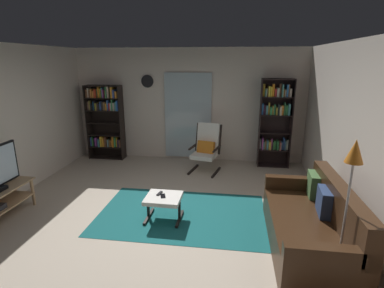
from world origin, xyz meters
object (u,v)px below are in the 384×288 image
(bookshelf_near_tv, at_px, (106,118))
(wall_clock, at_px, (147,81))
(ottoman, at_px, (164,200))
(floor_lamp_by_sofa, at_px, (352,174))
(leather_sofa, at_px, (312,225))
(cell_phone, at_px, (163,196))
(lounge_armchair, at_px, (206,147))
(bookshelf_near_sofa, at_px, (275,120))
(tv_remote, at_px, (160,193))

(bookshelf_near_tv, bearing_deg, wall_clock, 9.78)
(ottoman, distance_m, floor_lamp_by_sofa, 2.57)
(leather_sofa, relative_size, wall_clock, 6.70)
(bookshelf_near_tv, bearing_deg, leather_sofa, -37.61)
(leather_sofa, height_order, ottoman, leather_sofa)
(cell_phone, bearing_deg, floor_lamp_by_sofa, -42.93)
(lounge_armchair, bearing_deg, bookshelf_near_sofa, 19.38)
(bookshelf_near_tv, xyz_separation_m, leather_sofa, (4.06, -3.13, -0.68))
(bookshelf_near_sofa, xyz_separation_m, wall_clock, (-2.92, 0.21, 0.79))
(tv_remote, bearing_deg, cell_phone, -35.26)
(leather_sofa, distance_m, cell_phone, 2.08)
(leather_sofa, bearing_deg, floor_lamp_by_sofa, -78.75)
(wall_clock, bearing_deg, leather_sofa, -47.32)
(cell_phone, distance_m, floor_lamp_by_sofa, 2.55)
(cell_phone, distance_m, wall_clock, 3.40)
(cell_phone, bearing_deg, tv_remote, 115.91)
(tv_remote, xyz_separation_m, wall_clock, (-0.94, 2.82, 1.47))
(bookshelf_near_sofa, bearing_deg, wall_clock, 175.92)
(ottoman, height_order, cell_phone, cell_phone)
(floor_lamp_by_sofa, xyz_separation_m, wall_clock, (-3.18, 3.94, 0.60))
(bookshelf_near_tv, height_order, tv_remote, bookshelf_near_tv)
(tv_remote, bearing_deg, leather_sofa, -1.32)
(bookshelf_near_sofa, distance_m, cell_phone, 3.37)
(cell_phone, height_order, wall_clock, wall_clock)
(lounge_armchair, height_order, tv_remote, lounge_armchair)
(ottoman, bearing_deg, tv_remote, 134.96)
(floor_lamp_by_sofa, bearing_deg, lounge_armchair, 118.15)
(floor_lamp_by_sofa, bearing_deg, bookshelf_near_sofa, 93.88)
(cell_phone, bearing_deg, leather_sofa, -28.57)
(bookshelf_near_tv, bearing_deg, ottoman, -53.21)
(wall_clock, bearing_deg, tv_remote, -71.49)
(bookshelf_near_sofa, distance_m, leather_sofa, 3.19)
(wall_clock, bearing_deg, lounge_armchair, -26.46)
(bookshelf_near_sofa, bearing_deg, ottoman, -125.22)
(lounge_armchair, height_order, floor_lamp_by_sofa, floor_lamp_by_sofa)
(floor_lamp_by_sofa, bearing_deg, bookshelf_near_tv, 138.07)
(bookshelf_near_tv, relative_size, bookshelf_near_sofa, 0.90)
(floor_lamp_by_sofa, height_order, wall_clock, wall_clock)
(bookshelf_near_sofa, relative_size, tv_remote, 13.54)
(bookshelf_near_sofa, distance_m, lounge_armchair, 1.64)
(bookshelf_near_tv, bearing_deg, cell_phone, -53.28)
(bookshelf_near_sofa, height_order, floor_lamp_by_sofa, bookshelf_near_sofa)
(bookshelf_near_tv, height_order, cell_phone, bookshelf_near_tv)
(bookshelf_near_tv, height_order, bookshelf_near_sofa, bookshelf_near_sofa)
(lounge_armchair, bearing_deg, tv_remote, -103.67)
(leather_sofa, xyz_separation_m, lounge_armchair, (-1.59, 2.58, 0.23))
(floor_lamp_by_sofa, bearing_deg, cell_phone, 154.25)
(leather_sofa, height_order, floor_lamp_by_sofa, floor_lamp_by_sofa)
(ottoman, xyz_separation_m, wall_clock, (-1.02, 2.90, 1.54))
(leather_sofa, relative_size, tv_remote, 13.49)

